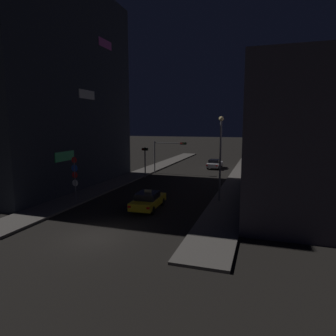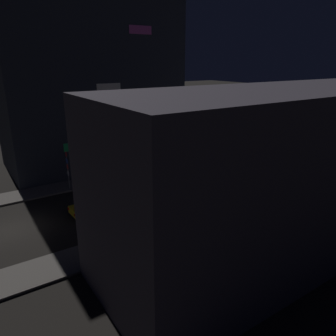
{
  "view_description": "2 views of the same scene",
  "coord_description": "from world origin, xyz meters",
  "px_view_note": "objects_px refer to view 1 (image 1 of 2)",
  "views": [
    {
      "loc": [
        9.57,
        -15.21,
        6.86
      ],
      "look_at": [
        -0.12,
        14.92,
        2.24
      ],
      "focal_mm": 32.03,
      "sensor_mm": 36.0,
      "label": 1
    },
    {
      "loc": [
        25.79,
        -2.13,
        12.75
      ],
      "look_at": [
        0.9,
        14.4,
        2.84
      ],
      "focal_mm": 34.68,
      "sensor_mm": 36.0,
      "label": 2
    }
  ],
  "objects_px": {
    "traffic_light_overhead": "(167,150)",
    "far_car": "(215,164)",
    "traffic_light_left_kerb": "(145,156)",
    "sign_pole_left": "(75,176)",
    "taxi": "(148,200)",
    "street_lamp_near_block": "(221,150)"
  },
  "relations": [
    {
      "from": "far_car",
      "to": "traffic_light_overhead",
      "type": "relative_size",
      "value": 0.97
    },
    {
      "from": "sign_pole_left",
      "to": "street_lamp_near_block",
      "type": "height_order",
      "value": "street_lamp_near_block"
    },
    {
      "from": "sign_pole_left",
      "to": "street_lamp_near_block",
      "type": "distance_m",
      "value": 12.8
    },
    {
      "from": "traffic_light_overhead",
      "to": "far_car",
      "type": "bearing_deg",
      "value": 53.49
    },
    {
      "from": "traffic_light_overhead",
      "to": "traffic_light_left_kerb",
      "type": "height_order",
      "value": "traffic_light_overhead"
    },
    {
      "from": "sign_pole_left",
      "to": "traffic_light_left_kerb",
      "type": "bearing_deg",
      "value": 86.35
    },
    {
      "from": "taxi",
      "to": "far_car",
      "type": "xyz_separation_m",
      "value": [
        1.54,
        24.55,
        -0.0
      ]
    },
    {
      "from": "taxi",
      "to": "far_car",
      "type": "relative_size",
      "value": 1.0
    },
    {
      "from": "sign_pole_left",
      "to": "street_lamp_near_block",
      "type": "bearing_deg",
      "value": 18.65
    },
    {
      "from": "traffic_light_left_kerb",
      "to": "traffic_light_overhead",
      "type": "bearing_deg",
      "value": 61.67
    },
    {
      "from": "traffic_light_left_kerb",
      "to": "sign_pole_left",
      "type": "distance_m",
      "value": 13.93
    },
    {
      "from": "far_car",
      "to": "traffic_light_left_kerb",
      "type": "relative_size",
      "value": 1.15
    },
    {
      "from": "traffic_light_overhead",
      "to": "sign_pole_left",
      "type": "distance_m",
      "value": 17.7
    },
    {
      "from": "far_car",
      "to": "traffic_light_overhead",
      "type": "xyz_separation_m",
      "value": [
        -5.44,
        -7.34,
        2.65
      ]
    },
    {
      "from": "street_lamp_near_block",
      "to": "sign_pole_left",
      "type": "bearing_deg",
      "value": -161.35
    },
    {
      "from": "traffic_light_overhead",
      "to": "traffic_light_left_kerb",
      "type": "distance_m",
      "value": 4.08
    },
    {
      "from": "far_car",
      "to": "street_lamp_near_block",
      "type": "xyz_separation_m",
      "value": [
        3.71,
        -20.76,
        3.93
      ]
    },
    {
      "from": "far_car",
      "to": "traffic_light_left_kerb",
      "type": "bearing_deg",
      "value": -124.01
    },
    {
      "from": "traffic_light_overhead",
      "to": "street_lamp_near_block",
      "type": "bearing_deg",
      "value": -55.73
    },
    {
      "from": "taxi",
      "to": "street_lamp_near_block",
      "type": "bearing_deg",
      "value": 35.82
    },
    {
      "from": "traffic_light_left_kerb",
      "to": "street_lamp_near_block",
      "type": "xyz_separation_m",
      "value": [
        11.06,
        -9.86,
        1.86
      ]
    },
    {
      "from": "traffic_light_overhead",
      "to": "traffic_light_left_kerb",
      "type": "bearing_deg",
      "value": -118.33
    }
  ]
}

